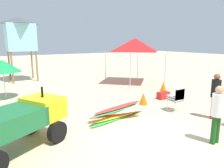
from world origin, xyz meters
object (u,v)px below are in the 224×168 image
lifeguard_near_right (215,93)px  lifeguard_tower (20,34)px  traffic_cone_near (163,86)px  cooler_box (163,95)px  popup_canopy (135,45)px  traffic_cone_far (143,99)px  beach_umbrella_left (2,66)px  surfboard_pile (118,113)px  lifeguard_near_center (217,111)px  utility_cart (19,120)px  stacked_plastic_chairs (177,97)px

lifeguard_near_right → lifeguard_tower: 12.61m
traffic_cone_near → cooler_box: 1.70m
popup_canopy → cooler_box: bearing=-108.2°
lifeguard_near_right → cooler_box: lifeguard_near_right is taller
traffic_cone_far → cooler_box: 1.45m
popup_canopy → beach_umbrella_left: bearing=179.0°
surfboard_pile → lifeguard_near_center: bearing=-66.7°
traffic_cone_far → lifeguard_tower: bearing=111.1°
lifeguard_near_right → traffic_cone_near: 4.41m
lifeguard_near_center → lifeguard_near_right: lifeguard_near_right is taller
traffic_cone_near → cooler_box: size_ratio=0.87×
surfboard_pile → traffic_cone_near: bearing=26.3°
lifeguard_near_right → cooler_box: bearing=82.1°
popup_canopy → lifeguard_tower: lifeguard_tower is taller
utility_cart → traffic_cone_far: (5.24, 1.33, -0.52)m
beach_umbrella_left → traffic_cone_near: 8.33m
lifeguard_near_right → cooler_box: size_ratio=2.74×
lifeguard_tower → popup_canopy: bearing=-37.6°
utility_cart → beach_umbrella_left: 5.67m
stacked_plastic_chairs → lifeguard_near_right: lifeguard_near_right is taller
utility_cart → stacked_plastic_chairs: 5.74m
surfboard_pile → cooler_box: surfboard_pile is taller
stacked_plastic_chairs → traffic_cone_far: size_ratio=1.91×
lifeguard_near_center → popup_canopy: size_ratio=0.55×
cooler_box → traffic_cone_far: bearing=-171.7°
stacked_plastic_chairs → cooler_box: size_ratio=1.71×
lifeguard_near_center → traffic_cone_far: lifeguard_near_center is taller
surfboard_pile → popup_canopy: (4.67, 5.03, 2.28)m
beach_umbrella_left → traffic_cone_far: size_ratio=3.53×
lifeguard_near_right → popup_canopy: bearing=76.1°
surfboard_pile → beach_umbrella_left: size_ratio=1.38×
lifeguard_near_right → utility_cart: bearing=168.1°
utility_cart → cooler_box: 6.88m
utility_cart → lifeguard_tower: lifeguard_tower is taller
lifeguard_near_right → lifeguard_tower: size_ratio=0.38×
stacked_plastic_chairs → lifeguard_near_center: size_ratio=0.63×
surfboard_pile → cooler_box: 3.54m
utility_cart → lifeguard_near_center: lifeguard_near_center is taller
utility_cart → lifeguard_tower: size_ratio=0.65×
surfboard_pile → cooler_box: bearing=17.8°
traffic_cone_far → lifeguard_near_right: bearing=-68.6°
utility_cart → traffic_cone_near: (7.89, 2.72, -0.53)m
lifeguard_near_center → popup_canopy: (3.41, 7.95, 1.59)m
lifeguard_near_right → traffic_cone_far: size_ratio=3.06×
stacked_plastic_chairs → lifeguard_tower: size_ratio=0.23×
utility_cart → traffic_cone_far: size_ratio=5.25×
stacked_plastic_chairs → cooler_box: 1.93m
beach_umbrella_left → traffic_cone_near: beach_umbrella_left is taller
popup_canopy → beach_umbrella_left: popup_canopy is taller
lifeguard_near_center → traffic_cone_far: 3.91m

